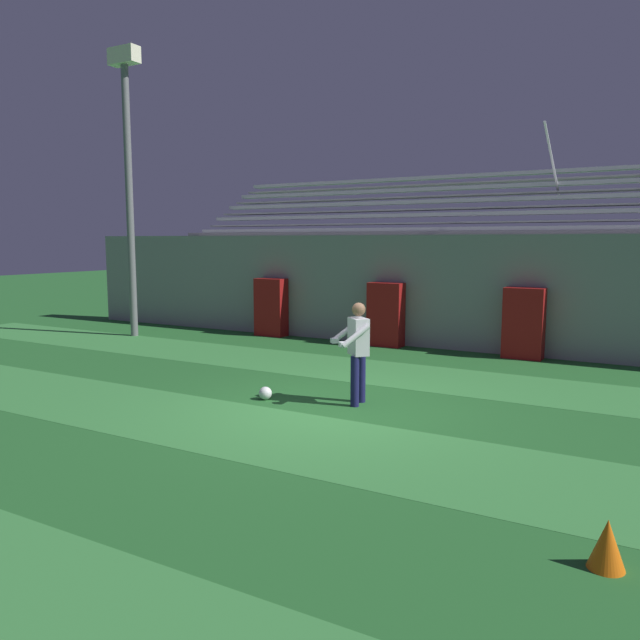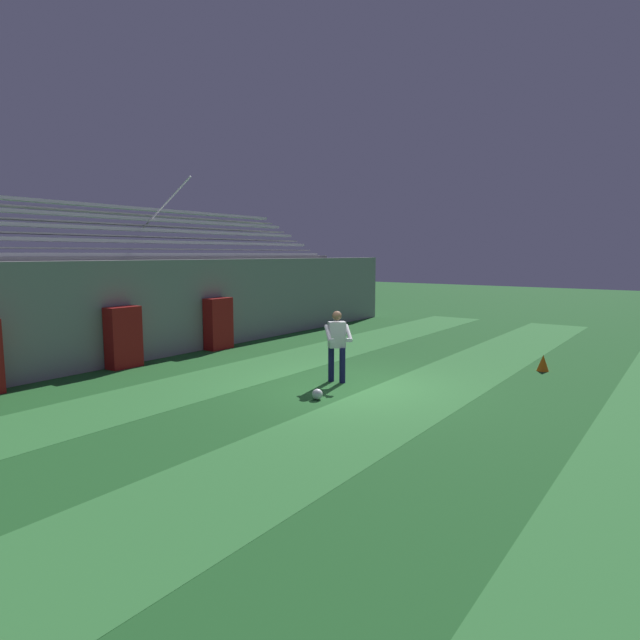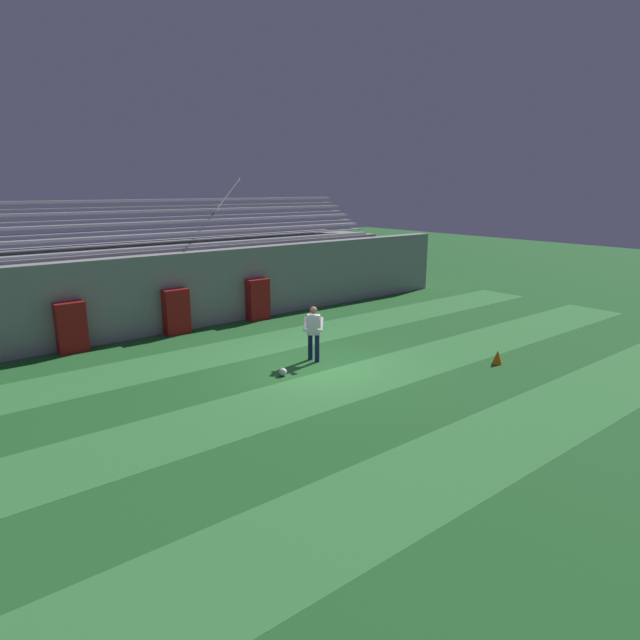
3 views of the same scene
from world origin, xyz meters
The scene contains 10 objects.
ground_plane centered at (0.00, 0.00, 0.00)m, with size 80.00×80.00×0.00m, color #236028.
turf_stripe_mid centered at (0.00, -1.53, 0.00)m, with size 28.00×2.24×0.01m, color #38843D.
turf_stripe_far centered at (0.00, 2.95, 0.00)m, with size 28.00×2.24×0.01m, color #38843D.
back_wall centered at (0.00, 6.50, 1.40)m, with size 24.00×0.60×2.80m, color gray.
padding_pillar_gate_left centered at (-1.69, 5.95, 0.80)m, with size 0.88×0.44×1.61m, color maroon.
padding_pillar_gate_right centered at (1.69, 5.95, 0.80)m, with size 0.88×0.44×1.61m, color maroon.
bleacher_stand centered at (0.00, 8.84, 1.50)m, with size 18.00×4.05×5.43m.
goalkeeper centered at (0.20, 0.49, 0.95)m, with size 0.74×0.74×1.67m.
soccer_ball centered at (-1.27, -0.01, 0.11)m, with size 0.22×0.22×0.22m, color white.
traffic_cone centered at (4.25, -3.13, 0.21)m, with size 0.30×0.30×0.42m, color orange.
Camera 2 is at (-9.94, -6.26, 2.98)m, focal length 30.00 mm.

